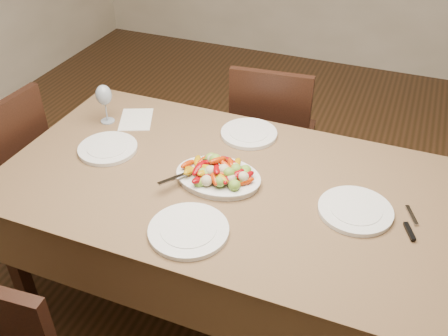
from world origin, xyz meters
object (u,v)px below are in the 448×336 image
plate_far (249,134)px  dining_table (224,247)px  plate_left (108,149)px  wine_glass (105,103)px  serving_platter (218,178)px  plate_near (189,231)px  plate_right (355,210)px  chair_far (274,135)px

plate_far → dining_table: bearing=-86.9°
plate_far → plate_left: bearing=-147.2°
dining_table → wine_glass: size_ratio=8.98×
plate_left → wine_glass: size_ratio=1.27×
serving_platter → plate_near: size_ratio=1.17×
wine_glass → plate_right: bearing=-10.5°
dining_table → chair_far: 0.85m
plate_right → plate_near: same height
dining_table → chair_far: chair_far is taller
plate_left → plate_right: size_ratio=0.93×
plate_left → plate_near: bearing=-31.9°
serving_platter → plate_right: (0.55, 0.01, -0.00)m
dining_table → serving_platter: 0.39m
chair_far → plate_far: chair_far is taller
plate_right → plate_near: bearing=-148.3°
dining_table → serving_platter: (-0.02, -0.01, 0.39)m
dining_table → wine_glass: 0.88m
dining_table → plate_near: plate_near is taller
chair_far → plate_right: bearing=118.2°
dining_table → plate_right: 0.66m
chair_far → serving_platter: 0.90m
plate_right → plate_left: bearing=179.2°
chair_far → serving_platter: size_ratio=2.79×
chair_far → plate_left: chair_far is taller
wine_glass → plate_far: bearing=11.3°
serving_platter → plate_near: 0.32m
plate_left → plate_far: same height
chair_far → wine_glass: size_ratio=4.64×
serving_platter → wine_glass: size_ratio=1.66×
plate_left → wine_glass: (-0.14, 0.21, 0.09)m
plate_far → serving_platter: bearing=-90.2°
plate_right → plate_far: (-0.55, 0.36, 0.00)m
plate_left → wine_glass: 0.27m
dining_table → plate_right: bearing=-0.2°
plate_far → plate_near: bearing=-88.7°
serving_platter → plate_right: 0.55m
chair_far → serving_platter: (0.01, -0.86, 0.30)m
plate_near → wine_glass: bearing=141.1°
serving_platter → plate_left: serving_platter is taller
plate_left → plate_far: (0.54, 0.35, 0.00)m
serving_platter → wine_glass: bearing=160.6°
dining_table → plate_far: 0.53m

